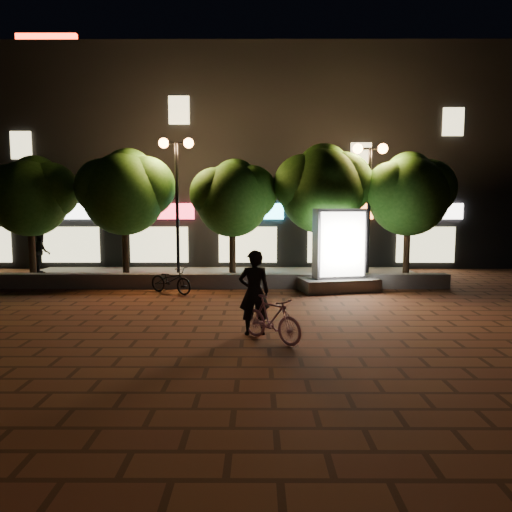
{
  "coord_description": "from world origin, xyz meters",
  "views": [
    {
      "loc": [
        1.43,
        -11.63,
        2.78
      ],
      "look_at": [
        1.39,
        1.5,
        1.38
      ],
      "focal_mm": 32.18,
      "sensor_mm": 36.0,
      "label": 1
    }
  ],
  "objects_px": {
    "street_lamp_left": "(177,173)",
    "street_lamp_right": "(370,176)",
    "tree_far_right": "(410,191)",
    "scooter_pink": "(271,319)",
    "tree_right": "(323,186)",
    "ad_kiosk": "(339,258)",
    "pedestrian": "(41,252)",
    "tree_far_left": "(31,193)",
    "rider": "(254,292)",
    "tree_mid": "(234,195)",
    "scooter_parked": "(171,280)",
    "tree_left": "(126,189)"
  },
  "relations": [
    {
      "from": "tree_mid",
      "to": "tree_left",
      "type": "bearing_deg",
      "value": 180.0
    },
    {
      "from": "scooter_pink",
      "to": "ad_kiosk",
      "type": "bearing_deg",
      "value": 21.67
    },
    {
      "from": "tree_mid",
      "to": "street_lamp_left",
      "type": "distance_m",
      "value": 2.22
    },
    {
      "from": "tree_right",
      "to": "street_lamp_left",
      "type": "relative_size",
      "value": 0.98
    },
    {
      "from": "tree_far_left",
      "to": "tree_far_right",
      "type": "relative_size",
      "value": 0.97
    },
    {
      "from": "tree_right",
      "to": "pedestrian",
      "type": "bearing_deg",
      "value": 171.5
    },
    {
      "from": "tree_far_left",
      "to": "scooter_parked",
      "type": "bearing_deg",
      "value": -23.8
    },
    {
      "from": "tree_right",
      "to": "pedestrian",
      "type": "xyz_separation_m",
      "value": [
        -11.36,
        1.7,
        -2.61
      ]
    },
    {
      "from": "street_lamp_left",
      "to": "scooter_parked",
      "type": "xyz_separation_m",
      "value": [
        0.14,
        -2.2,
        -3.59
      ]
    },
    {
      "from": "tree_far_right",
      "to": "street_lamp_right",
      "type": "bearing_deg",
      "value": -170.39
    },
    {
      "from": "tree_far_left",
      "to": "street_lamp_right",
      "type": "distance_m",
      "value": 12.47
    },
    {
      "from": "tree_far_right",
      "to": "street_lamp_left",
      "type": "relative_size",
      "value": 0.92
    },
    {
      "from": "street_lamp_left",
      "to": "street_lamp_right",
      "type": "xyz_separation_m",
      "value": [
        7.0,
        0.0,
        -0.13
      ]
    },
    {
      "from": "street_lamp_left",
      "to": "ad_kiosk",
      "type": "bearing_deg",
      "value": -16.77
    },
    {
      "from": "street_lamp_right",
      "to": "pedestrian",
      "type": "bearing_deg",
      "value": 171.43
    },
    {
      "from": "rider",
      "to": "tree_far_right",
      "type": "bearing_deg",
      "value": -136.89
    },
    {
      "from": "street_lamp_left",
      "to": "rider",
      "type": "distance_m",
      "value": 8.17
    },
    {
      "from": "ad_kiosk",
      "to": "rider",
      "type": "xyz_separation_m",
      "value": [
        -2.78,
        -5.3,
        -0.17
      ]
    },
    {
      "from": "tree_left",
      "to": "street_lamp_left",
      "type": "xyz_separation_m",
      "value": [
        1.95,
        -0.26,
        0.58
      ]
    },
    {
      "from": "tree_mid",
      "to": "tree_far_right",
      "type": "relative_size",
      "value": 0.95
    },
    {
      "from": "street_lamp_left",
      "to": "ad_kiosk",
      "type": "xyz_separation_m",
      "value": [
        5.64,
        -1.7,
        -2.93
      ]
    },
    {
      "from": "tree_left",
      "to": "tree_mid",
      "type": "bearing_deg",
      "value": -0.0
    },
    {
      "from": "ad_kiosk",
      "to": "pedestrian",
      "type": "xyz_separation_m",
      "value": [
        -11.64,
        3.66,
        -0.15
      ]
    },
    {
      "from": "tree_far_right",
      "to": "scooter_parked",
      "type": "height_order",
      "value": "tree_far_right"
    },
    {
      "from": "street_lamp_left",
      "to": "pedestrian",
      "type": "relative_size",
      "value": 2.96
    },
    {
      "from": "tree_far_right",
      "to": "scooter_pink",
      "type": "relative_size",
      "value": 3.01
    },
    {
      "from": "tree_mid",
      "to": "street_lamp_left",
      "type": "relative_size",
      "value": 0.87
    },
    {
      "from": "tree_far_left",
      "to": "rider",
      "type": "bearing_deg",
      "value": -41.15
    },
    {
      "from": "tree_mid",
      "to": "ad_kiosk",
      "type": "height_order",
      "value": "tree_mid"
    },
    {
      "from": "street_lamp_left",
      "to": "street_lamp_right",
      "type": "height_order",
      "value": "street_lamp_left"
    },
    {
      "from": "street_lamp_right",
      "to": "scooter_parked",
      "type": "height_order",
      "value": "street_lamp_right"
    },
    {
      "from": "tree_far_right",
      "to": "pedestrian",
      "type": "relative_size",
      "value": 2.72
    },
    {
      "from": "ad_kiosk",
      "to": "pedestrian",
      "type": "bearing_deg",
      "value": 162.55
    },
    {
      "from": "tree_mid",
      "to": "tree_right",
      "type": "distance_m",
      "value": 3.32
    },
    {
      "from": "tree_mid",
      "to": "street_lamp_right",
      "type": "height_order",
      "value": "street_lamp_right"
    },
    {
      "from": "street_lamp_right",
      "to": "scooter_pink",
      "type": "distance_m",
      "value": 9.09
    },
    {
      "from": "scooter_pink",
      "to": "scooter_parked",
      "type": "xyz_separation_m",
      "value": [
        -3.09,
        5.33,
        -0.04
      ]
    },
    {
      "from": "scooter_parked",
      "to": "tree_left",
      "type": "bearing_deg",
      "value": 71.91
    },
    {
      "from": "pedestrian",
      "to": "tree_mid",
      "type": "bearing_deg",
      "value": -131.02
    },
    {
      "from": "tree_mid",
      "to": "street_lamp_right",
      "type": "bearing_deg",
      "value": -3.04
    },
    {
      "from": "scooter_pink",
      "to": "tree_far_left",
      "type": "bearing_deg",
      "value": 92.26
    },
    {
      "from": "tree_far_right",
      "to": "ad_kiosk",
      "type": "height_order",
      "value": "tree_far_right"
    },
    {
      "from": "street_lamp_left",
      "to": "rider",
      "type": "xyz_separation_m",
      "value": [
        2.86,
        -7.0,
        -3.1
      ]
    },
    {
      "from": "tree_far_right",
      "to": "rider",
      "type": "relative_size",
      "value": 2.56
    },
    {
      "from": "street_lamp_right",
      "to": "ad_kiosk",
      "type": "distance_m",
      "value": 3.54
    },
    {
      "from": "tree_far_right",
      "to": "scooter_pink",
      "type": "height_order",
      "value": "tree_far_right"
    },
    {
      "from": "ad_kiosk",
      "to": "scooter_pink",
      "type": "distance_m",
      "value": 6.34
    },
    {
      "from": "street_lamp_left",
      "to": "tree_far_right",
      "type": "bearing_deg",
      "value": 1.76
    },
    {
      "from": "tree_right",
      "to": "ad_kiosk",
      "type": "bearing_deg",
      "value": -81.76
    },
    {
      "from": "tree_left",
      "to": "tree_right",
      "type": "relative_size",
      "value": 0.97
    }
  ]
}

